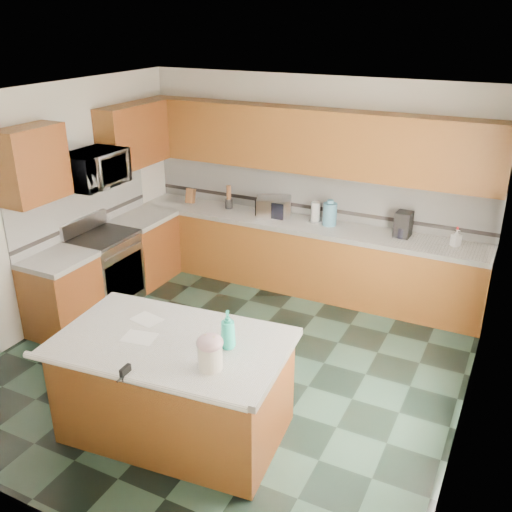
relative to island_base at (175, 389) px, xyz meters
The scene contains 52 objects.
floor 1.18m from the island_base, 95.15° to the left, with size 4.60×4.60×0.00m, color black.
ceiling 2.52m from the island_base, 95.15° to the left, with size 4.60×4.60×0.00m, color white.
wall_back 3.54m from the island_base, 91.66° to the left, with size 4.60×0.04×2.70m, color white.
wall_front 1.53m from the island_base, 94.63° to the right, with size 4.60×0.04×2.70m, color white.
wall_left 2.81m from the island_base, 155.57° to the left, with size 0.04×4.60×2.70m, color white.
wall_right 2.64m from the island_base, 26.32° to the left, with size 0.04×4.60×2.70m, color white.
back_base_cab 3.10m from the island_base, 91.83° to the left, with size 4.60×0.60×0.86m, color #341508.
back_countertop 3.13m from the island_base, 91.83° to the left, with size 4.60×0.64×0.06m, color white.
back_upper_cab 3.57m from the island_base, 91.75° to the left, with size 4.60×0.33×0.78m, color #341508.
back_backsplash 3.48m from the island_base, 91.67° to the left, with size 4.60×0.02×0.63m, color silver.
back_accent_band 3.44m from the island_base, 91.68° to the left, with size 4.60×0.01×0.05m, color black.
left_base_cab_rear 3.18m from the island_base, 131.31° to the left, with size 0.60×0.82×0.86m, color #341508.
left_counter_rear 3.21m from the island_base, 131.31° to the left, with size 0.64×0.82×0.06m, color white.
left_base_cab_front 2.27m from the island_base, 157.75° to the left, with size 0.60×0.72×0.86m, color #341508.
left_counter_front 2.31m from the island_base, 157.75° to the left, with size 0.64×0.72×0.06m, color white.
left_backsplash 3.01m from the island_base, 145.37° to the left, with size 0.02×2.30×0.63m, color silver.
left_accent_band 2.96m from the island_base, 145.30° to the left, with size 0.01×2.30×0.05m, color black.
left_upper_cab_rear 3.69m from the island_base, 131.52° to the left, with size 0.33×1.09×0.78m, color #341508.
left_upper_cab_front 2.83m from the island_base, 158.97° to the left, with size 0.33×0.72×0.78m, color #341508.
range_body 2.64m from the island_base, 142.70° to the left, with size 0.60×0.76×0.88m, color #B7B7BC.
range_oven_door 2.41m from the island_base, 138.53° to the left, with size 0.02×0.68×0.55m, color black.
range_cooktop 2.68m from the island_base, 142.70° to the left, with size 0.62×0.78×0.04m, color black.
range_handle 2.42m from the island_base, 138.05° to the left, with size 0.02×0.02×0.66m, color #B7B7BC.
range_backguard 2.91m from the island_base, 145.87° to the left, with size 0.06×0.76×0.18m, color #B7B7BC.
microwave 2.94m from the island_base, 142.70° to the left, with size 0.73×0.50×0.41m, color #B7B7BC.
island_base is the anchor object (origin of this frame).
island_top 0.46m from the island_base, behind, with size 1.90×1.13×0.06m, color white.
island_bullnose 0.73m from the island_base, 90.00° to the right, with size 0.06×0.06×1.90m, color white.
treat_jar 0.79m from the island_base, 22.34° to the right, with size 0.18×0.18×0.19m, color silver.
treat_jar_lid 0.89m from the island_base, 22.34° to the right, with size 0.20×0.20×0.13m, color beige.
treat_jar_knob 0.92m from the island_base, 22.34° to the right, with size 0.02×0.02×0.07m, color tan.
treat_jar_knob_end_l 0.91m from the island_base, 23.79° to the right, with size 0.03×0.03×0.03m, color tan.
treat_jar_knob_end_r 0.94m from the island_base, 21.06° to the right, with size 0.03×0.03×0.03m, color tan.
soap_bottle_island 0.81m from the island_base, 13.02° to the left, with size 0.12×0.13×0.32m, color #20AB95.
paper_sheet_a 0.56m from the island_base, 161.00° to the right, with size 0.27×0.20×0.00m, color white.
paper_sheet_b 0.65m from the island_base, 154.86° to the left, with size 0.26×0.19×0.00m, color white.
clamp_body 0.74m from the island_base, 94.21° to the right, with size 0.03×0.11×0.10m, color black.
clamp_handle 0.78m from the island_base, 93.77° to the right, with size 0.02×0.02×0.07m, color black.
knife_block 3.68m from the island_base, 120.01° to the left, with size 0.11×0.09×0.20m, color #472814.
utensil_crock 3.45m from the island_base, 111.04° to the left, with size 0.10×0.10×0.13m, color black.
utensil_bundle 3.48m from the island_base, 111.04° to the left, with size 0.06×0.06×0.19m, color #472814.
toaster_oven 3.25m from the island_base, 99.68° to the left, with size 0.44×0.30×0.25m, color #B7B7BC.
toaster_oven_door 3.12m from the island_base, 100.12° to the left, with size 0.40×0.01×0.21m, color black.
paper_towel 3.26m from the island_base, 89.55° to the left, with size 0.11×0.11×0.26m, color white.
paper_towel_base 3.24m from the island_base, 89.55° to the left, with size 0.17×0.17×0.01m, color #B7B7BC.
water_jug 3.23m from the island_base, 85.83° to the left, with size 0.17×0.17×0.29m, color #5290AE.
water_jug_neck 3.27m from the island_base, 85.83° to the left, with size 0.08×0.08×0.04m, color #5290AE.
coffee_maker 3.44m from the island_base, 70.21° to the left, with size 0.18×0.20×0.31m, color black.
coffee_carafe 3.38m from the island_base, 69.94° to the left, with size 0.13×0.13×0.13m, color black.
soap_bottle_back 3.65m from the island_base, 60.81° to the left, with size 0.09×0.09×0.20m, color white.
soap_back_cap 3.68m from the island_base, 60.81° to the left, with size 0.02×0.02×0.03m, color red.
window_light_proxy 2.60m from the island_base, 22.30° to the left, with size 0.02×1.40×1.10m, color white.
Camera 1 is at (2.51, -4.38, 3.40)m, focal length 40.00 mm.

